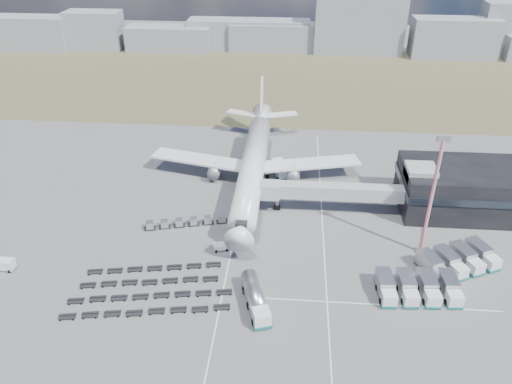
{
  "coord_description": "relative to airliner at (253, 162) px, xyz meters",
  "views": [
    {
      "loc": [
        9.08,
        -72.13,
        59.14
      ],
      "look_at": [
        1.54,
        20.79,
        4.0
      ],
      "focal_mm": 35.0,
      "sensor_mm": 36.0,
      "label": 1
    }
  ],
  "objects": [
    {
      "name": "lane_markings",
      "position": [
        9.77,
        -29.38,
        -5.29
      ],
      "size": [
        47.12,
        110.0,
        0.01
      ],
      "color": "silver",
      "rests_on": "ground"
    },
    {
      "name": "ground",
      "position": [
        0.0,
        -32.38,
        -5.29
      ],
      "size": [
        420.0,
        420.0,
        0.0
      ],
      "primitive_type": "plane",
      "color": "#565659",
      "rests_on": "ground"
    },
    {
      "name": "uld_row",
      "position": [
        -9.48,
        -19.09,
        -4.35
      ],
      "size": [
        22.93,
        7.29,
        1.58
      ],
      "rotation": [
        0.0,
        0.0,
        0.25
      ],
      "color": "black",
      "rests_on": "ground"
    },
    {
      "name": "floodlight_mast",
      "position": [
        34.57,
        -24.94,
        7.0
      ],
      "size": [
        2.32,
        1.89,
        24.52
      ],
      "rotation": [
        0.0,
        0.0,
        0.1
      ],
      "color": "#A91B23",
      "rests_on": "ground"
    },
    {
      "name": "grass_strip",
      "position": [
        0.0,
        77.62,
        -5.29
      ],
      "size": [
        420.0,
        90.0,
        0.01
      ],
      "primitive_type": "cube",
      "color": "#46442A",
      "rests_on": "ground"
    },
    {
      "name": "pushback_tug",
      "position": [
        -4.0,
        -27.39,
        -4.6
      ],
      "size": [
        3.34,
        2.45,
        1.38
      ],
      "primitive_type": "cube",
      "rotation": [
        0.0,
        0.0,
        0.28
      ],
      "color": "silver",
      "rests_on": "ground"
    },
    {
      "name": "airliner",
      "position": [
        0.0,
        0.0,
        0.0
      ],
      "size": [
        51.59,
        64.53,
        17.62
      ],
      "color": "silver",
      "rests_on": "ground"
    },
    {
      "name": "service_trucks_near",
      "position": [
        31.44,
        -37.43,
        -3.66
      ],
      "size": [
        13.95,
        8.29,
        3.0
      ],
      "rotation": [
        0.0,
        0.0,
        0.06
      ],
      "color": "silver",
      "rests_on": "ground"
    },
    {
      "name": "catering_truck",
      "position": [
        6.22,
        3.73,
        -3.71
      ],
      "size": [
        4.96,
        7.27,
        3.09
      ],
      "rotation": [
        0.0,
        0.0,
        0.36
      ],
      "color": "silver",
      "rests_on": "ground"
    },
    {
      "name": "terminal",
      "position": [
        47.77,
        -8.41,
        -0.04
      ],
      "size": [
        30.4,
        16.4,
        11.0
      ],
      "color": "black",
      "rests_on": "ground"
    },
    {
      "name": "skyline",
      "position": [
        13.93,
        118.31,
        2.88
      ],
      "size": [
        306.05,
        21.02,
        25.89
      ],
      "color": "gray",
      "rests_on": "ground"
    },
    {
      "name": "service_trucks_far",
      "position": [
        40.33,
        -29.24,
        -3.65
      ],
      "size": [
        15.48,
        12.44,
        3.02
      ],
      "rotation": [
        0.0,
        0.0,
        0.43
      ],
      "color": "silver",
      "rests_on": "ground"
    },
    {
      "name": "baggage_dollies",
      "position": [
        -14.9,
        -40.18,
        -4.97
      ],
      "size": [
        29.24,
        16.97,
        0.65
      ],
      "rotation": [
        0.0,
        0.0,
        0.17
      ],
      "color": "black",
      "rests_on": "ground"
    },
    {
      "name": "jet_bridge",
      "position": [
        15.9,
        -11.95,
        -0.24
      ],
      "size": [
        30.3,
        3.8,
        7.05
      ],
      "color": "#939399",
      "rests_on": "ground"
    },
    {
      "name": "utility_van",
      "position": [
        -43.04,
        -36.59,
        -4.19
      ],
      "size": [
        4.13,
        1.9,
        2.21
      ],
      "primitive_type": "cube",
      "rotation": [
        0.0,
        0.0,
        -0.01
      ],
      "color": "silver",
      "rests_on": "ground"
    },
    {
      "name": "fuel_tanker",
      "position": [
        3.98,
        -42.55,
        -3.46
      ],
      "size": [
        6.1,
        11.68,
        3.67
      ],
      "rotation": [
        0.0,
        0.0,
        0.3
      ],
      "color": "silver",
      "rests_on": "ground"
    }
  ]
}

